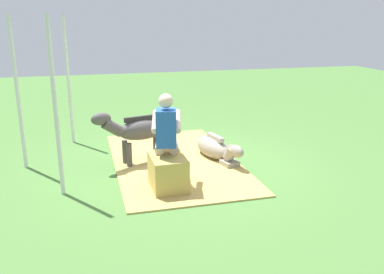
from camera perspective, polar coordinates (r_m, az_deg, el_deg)
ground_plane at (r=6.90m, az=-1.20°, el=-3.82°), size 24.00×24.00×0.00m
hay_patch at (r=7.04m, az=-2.42°, el=-3.30°), size 3.58×2.03×0.02m
hay_bale at (r=5.88m, az=-3.38°, el=-4.94°), size 0.68×0.48×0.49m
person_seated at (r=5.87m, az=-3.54°, el=0.34°), size 0.71×0.51×1.37m
pony_standing at (r=6.81m, az=-7.61°, el=0.88°), size 0.54×1.32×0.95m
pony_lying at (r=7.13m, az=3.32°, el=-1.58°), size 1.36×0.59×0.42m
tent_pole_left at (r=5.71m, az=-18.41°, el=3.71°), size 0.06×0.06×2.42m
tent_pole_right at (r=8.18m, az=-16.74°, el=7.42°), size 0.06×0.06×2.42m
tent_pole_mid at (r=7.01m, az=-23.01°, el=5.44°), size 0.06×0.06×2.42m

